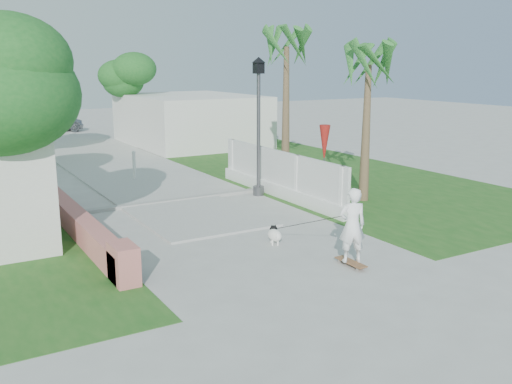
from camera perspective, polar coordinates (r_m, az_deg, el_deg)
ground at (r=12.81m, az=1.58°, el=-6.60°), size 90.00×90.00×0.00m
path_strip at (r=31.21m, az=-18.23°, el=4.35°), size 3.20×36.00×0.06m
curb at (r=17.96m, az=-8.56°, el=-0.89°), size 6.50×0.25×0.10m
grass_right at (r=23.04m, az=5.89°, el=2.08°), size 8.00×20.00×0.01m
pink_wall at (r=14.69m, az=-17.02°, el=-3.35°), size 0.45×8.20×0.80m
lattice_fence at (r=18.50m, az=2.37°, el=1.21°), size 0.35×7.00×1.50m
building_right at (r=30.99m, az=-6.62°, el=7.22°), size 6.00×8.00×2.60m
street_lamp at (r=18.38m, az=0.26°, el=7.08°), size 0.44×0.44×4.44m
bollard at (r=21.61m, az=-12.08°, el=2.72°), size 0.14×0.14×1.09m
patio_umbrella at (r=18.70m, az=6.86°, el=4.80°), size 0.36×0.36×2.30m
tree_left_near at (r=13.38m, az=-22.40°, el=10.01°), size 3.60×3.60×5.28m
tree_path_left at (r=26.46m, az=-23.31°, el=10.82°), size 3.40×3.40×5.23m
tree_path_right at (r=31.74m, az=-12.89°, el=11.09°), size 3.00×3.00×4.79m
palm_far at (r=20.04m, az=3.07°, el=13.42°), size 1.80×1.80×5.30m
palm_near at (r=17.90m, az=11.18°, el=11.59°), size 1.80×1.80×4.70m
skateboarder at (r=12.65m, az=6.41°, el=-3.21°), size 0.94×2.77×1.71m
dog at (r=13.72m, az=1.86°, el=-4.25°), size 0.44×0.59×0.43m
parked_car at (r=37.92m, az=-20.09°, el=6.65°), size 4.46×2.49×1.43m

